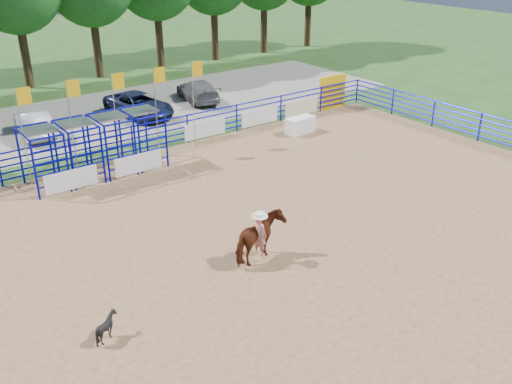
# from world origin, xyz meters

# --- Properties ---
(ground) EXTENTS (120.00, 120.00, 0.00)m
(ground) POSITION_xyz_m (0.00, 0.00, 0.00)
(ground) COLOR #2E5120
(ground) RESTS_ON ground
(arena_dirt) EXTENTS (30.00, 20.00, 0.02)m
(arena_dirt) POSITION_xyz_m (0.00, 0.00, 0.01)
(arena_dirt) COLOR #906C48
(arena_dirt) RESTS_ON ground
(gravel_strip) EXTENTS (40.00, 10.00, 0.01)m
(gravel_strip) POSITION_xyz_m (0.00, 17.00, 0.01)
(gravel_strip) COLOR gray
(gravel_strip) RESTS_ON ground
(announcer_table) EXTENTS (1.64, 0.85, 0.85)m
(announcer_table) POSITION_xyz_m (8.55, 7.81, 0.44)
(announcer_table) COLOR white
(announcer_table) RESTS_ON arena_dirt
(horse_and_rider) EXTENTS (2.09, 1.39, 2.43)m
(horse_and_rider) POSITION_xyz_m (-0.83, -1.10, 0.92)
(horse_and_rider) COLOR #5E2612
(horse_and_rider) RESTS_ON arena_dirt
(calf) EXTENTS (0.81, 0.75, 0.76)m
(calf) POSITION_xyz_m (-6.42, -1.84, 0.40)
(calf) COLOR black
(calf) RESTS_ON arena_dirt
(car_b) EXTENTS (1.78, 4.17, 1.34)m
(car_b) POSITION_xyz_m (-2.84, 15.76, 0.68)
(car_b) COLOR #93969B
(car_b) RESTS_ON gravel_strip
(car_c) EXTENTS (2.90, 5.03, 1.32)m
(car_c) POSITION_xyz_m (3.06, 15.62, 0.67)
(car_c) COLOR #151B35
(car_c) RESTS_ON gravel_strip
(car_d) EXTENTS (2.73, 4.68, 1.28)m
(car_d) POSITION_xyz_m (7.48, 16.39, 0.65)
(car_d) COLOR #59595B
(car_d) RESTS_ON gravel_strip
(perimeter_fence) EXTENTS (30.10, 20.10, 1.50)m
(perimeter_fence) POSITION_xyz_m (0.00, 0.00, 0.75)
(perimeter_fence) COLOR #0709A1
(perimeter_fence) RESTS_ON ground
(chute_assembly) EXTENTS (19.32, 2.41, 4.20)m
(chute_assembly) POSITION_xyz_m (-1.90, 8.84, 1.26)
(chute_assembly) COLOR #0709A1
(chute_assembly) RESTS_ON ground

